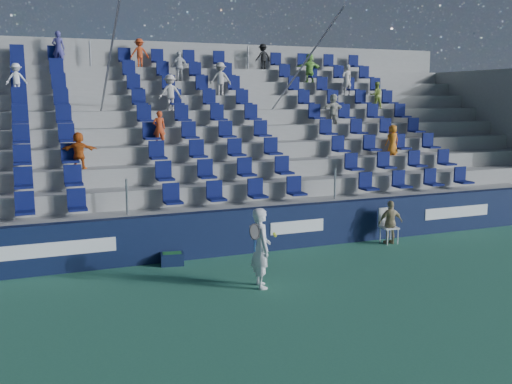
# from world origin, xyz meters

# --- Properties ---
(ground) EXTENTS (70.00, 70.00, 0.00)m
(ground) POSITION_xyz_m (0.00, 0.00, 0.00)
(ground) COLOR #327558
(ground) RESTS_ON ground
(sponsor_wall) EXTENTS (24.00, 0.32, 1.20)m
(sponsor_wall) POSITION_xyz_m (0.00, 3.15, 0.60)
(sponsor_wall) COLOR #0F1939
(sponsor_wall) RESTS_ON ground
(grandstand) EXTENTS (24.00, 8.17, 6.63)m
(grandstand) POSITION_xyz_m (-0.00, 8.24, 2.14)
(grandstand) COLOR #9A9A95
(grandstand) RESTS_ON ground
(tennis_player) EXTENTS (0.69, 0.70, 1.78)m
(tennis_player) POSITION_xyz_m (-0.65, 0.38, 0.89)
(tennis_player) COLOR silver
(tennis_player) RESTS_ON ground
(line_judge_chair) EXTENTS (0.48, 0.49, 1.00)m
(line_judge_chair) POSITION_xyz_m (4.20, 2.65, 0.57)
(line_judge_chair) COLOR white
(line_judge_chair) RESTS_ON ground
(line_judge) EXTENTS (0.76, 0.39, 1.25)m
(line_judge) POSITION_xyz_m (4.20, 2.50, 0.62)
(line_judge) COLOR tan
(line_judge) RESTS_ON ground
(ball_bin) EXTENTS (0.61, 0.45, 0.32)m
(ball_bin) POSITION_xyz_m (-2.07, 2.75, 0.17)
(ball_bin) COLOR #101C3B
(ball_bin) RESTS_ON ground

